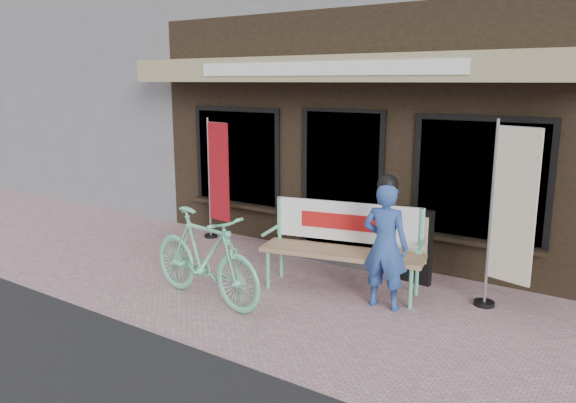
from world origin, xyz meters
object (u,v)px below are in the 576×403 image
Objects in this scene: bench at (344,240)px; nobori_cream at (509,216)px; nobori_red at (217,178)px; bicycle at (205,256)px; menu_stand at (414,245)px; person at (385,243)px.

nobori_cream is at bearing -0.71° from bench.
nobori_red is at bearing 151.04° from bench.
menu_stand is at bearing -34.22° from bicycle.
bicycle is at bearing -124.40° from menu_stand.
menu_stand is (1.80, 2.02, -0.05)m from bicycle.
person is at bearing -33.49° from bench.
person reaches higher than bench.
person is at bearing -80.43° from menu_stand.
bench is at bearing -123.93° from menu_stand.
menu_stand is at bearing 88.53° from person.
person is at bearing -53.01° from bicycle.
nobori_red reaches higher than menu_stand.
bicycle is 2.70m from menu_stand.
menu_stand is (-1.22, 0.33, -0.62)m from nobori_cream.
nobori_red is at bearing 45.59° from bicycle.
bench reaches higher than menu_stand.
bicycle is at bearing -154.23° from person.
nobori_cream reaches higher than nobori_red.
nobori_red is 2.03× the size of menu_stand.
nobori_cream reaches higher than bench.
nobori_cream is at bearing -53.22° from bicycle.
bench is 0.97m from menu_stand.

